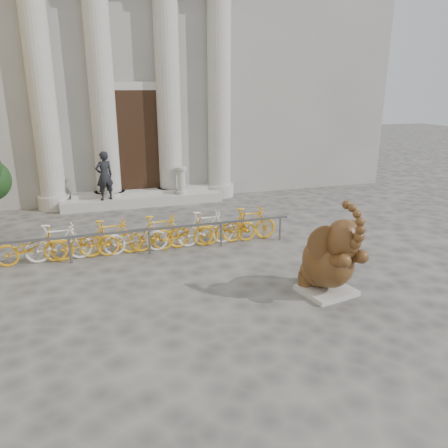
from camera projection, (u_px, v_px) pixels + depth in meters
name	position (u px, v px, depth m)	size (l,w,h in m)	color
ground	(212.00, 323.00, 8.27)	(80.00, 80.00, 0.00)	#474442
classical_building	(119.00, 49.00, 20.07)	(22.00, 10.70, 12.00)	gray
entrance_steps	(143.00, 199.00, 16.76)	(6.00, 1.20, 0.36)	#A8A59E
elephant_statue	(330.00, 260.00, 9.23)	(1.41, 1.67, 2.14)	#A8A59E
bike_rack	(147.00, 234.00, 11.76)	(8.00, 0.53, 1.00)	slate
pedestrian	(104.00, 176.00, 15.72)	(0.65, 0.42, 1.77)	black
balustrade_post	(181.00, 182.00, 16.72)	(0.43, 0.43, 1.05)	#A8A59E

